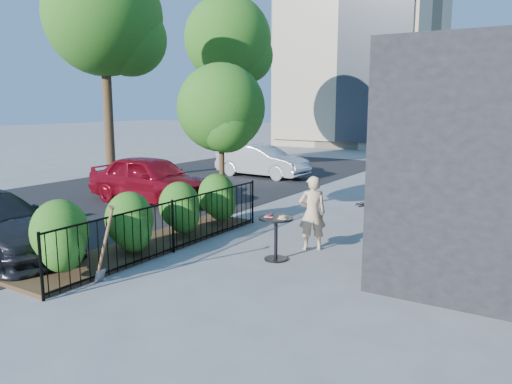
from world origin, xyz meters
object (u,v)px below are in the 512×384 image
Objects in this scene: car_red at (151,179)px; street_tree_far at (228,45)px; shovel at (104,249)px; street_tree_near at (104,24)px; woman at (312,213)px; cafe_table at (276,231)px; patio_tree at (222,113)px; car_silver at (262,161)px.

street_tree_far is at bearing 23.98° from car_red.
shovel is at bearing -61.43° from street_tree_far.
street_tree_near reaches higher than woman.
street_tree_near is at bearing 153.24° from cafe_table.
car_red is at bearing -51.88° from woman.
street_tree_far is at bearing 128.21° from cafe_table.
woman reaches higher than shovel.
street_tree_far is at bearing 124.51° from patio_tree.
patio_tree is 0.93× the size of car_red.
street_tree_far is 12.37m from car_red.
street_tree_near is at bearing -90.00° from street_tree_far.
cafe_table is 0.64× the size of shovel.
street_tree_near and street_tree_far have the same top height.
street_tree_near reaches higher than shovel.
patio_tree is at bearing -152.61° from car_silver.
patio_tree is at bearing 101.67° from shovel.
car_red is at bearing -67.06° from street_tree_far.
patio_tree is 2.81× the size of shovel.
street_tree_near reaches higher than car_red.
patio_tree is at bearing -22.57° from street_tree_near.
cafe_table is 0.23× the size of car_silver.
street_tree_near is at bearing 135.97° from car_silver.
woman is (0.28, 1.01, 0.19)m from cafe_table.
car_red is at bearing 154.26° from cafe_table.
patio_tree reaches higher than woman.
street_tree_far is 17.08m from woman.
street_tree_far is (-7.70, 11.20, 3.15)m from patio_tree.
shovel is (-2.05, -3.69, -0.16)m from woman.
woman is at bearing -139.79° from car_silver.
car_red is (4.38, -2.34, -5.19)m from street_tree_near.
car_red reaches higher than cafe_table.
woman is at bearing 74.30° from cafe_table.
street_tree_near reaches higher than patio_tree.
street_tree_far reaches higher than woman.
shovel is 0.36× the size of car_silver.
street_tree_near is 9.19× the size of cafe_table.
patio_tree is 0.48× the size of street_tree_far.
patio_tree is 0.48× the size of street_tree_near.
car_silver is at bearing 0.80° from car_red.
woman is (10.73, -4.26, -5.14)m from street_tree_near.
car_red reaches higher than shovel.
car_silver is (4.40, -3.91, -5.27)m from street_tree_far.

